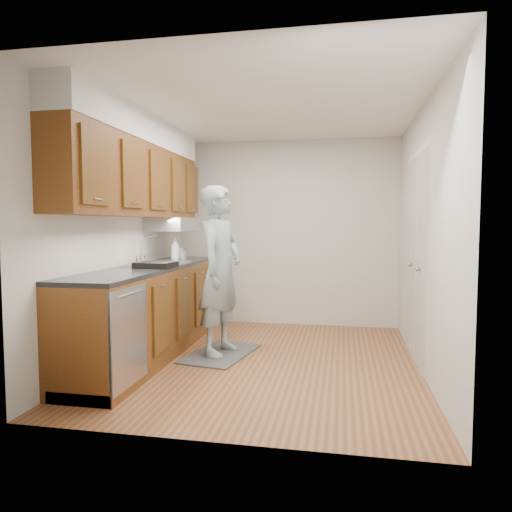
{
  "coord_description": "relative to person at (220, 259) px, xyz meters",
  "views": [
    {
      "loc": [
        0.76,
        -4.44,
        1.37
      ],
      "look_at": [
        -0.12,
        0.25,
        1.04
      ],
      "focal_mm": 32.0,
      "sensor_mm": 36.0,
      "label": 1
    }
  ],
  "objects": [
    {
      "name": "wall_back",
      "position": [
        0.48,
        1.61,
        0.24
      ],
      "size": [
        3.0,
        0.02,
        2.5
      ],
      "primitive_type": "cube",
      "color": "beige",
      "rests_on": "floor"
    },
    {
      "name": "steel_can",
      "position": [
        -0.57,
        0.48,
        -0.01
      ],
      "size": [
        0.07,
        0.07,
        0.12
      ],
      "primitive_type": "cylinder",
      "rotation": [
        0.0,
        0.0,
        -0.0
      ],
      "color": "#A5A5AA",
      "rests_on": "counter"
    },
    {
      "name": "upper_cabinets",
      "position": [
        -0.85,
        -0.09,
        0.94
      ],
      "size": [
        0.47,
        2.8,
        1.21
      ],
      "color": "brown",
      "rests_on": "wall_left"
    },
    {
      "name": "ceiling",
      "position": [
        0.48,
        -0.14,
        1.49
      ],
      "size": [
        3.5,
        3.5,
        0.0
      ],
      "primitive_type": "plane",
      "rotation": [
        3.14,
        0.0,
        0.0
      ],
      "color": "white",
      "rests_on": "wall_left"
    },
    {
      "name": "dish_rack",
      "position": [
        -0.58,
        -0.32,
        -0.04
      ],
      "size": [
        0.38,
        0.33,
        0.06
      ],
      "primitive_type": "cube",
      "rotation": [
        0.0,
        0.0,
        -0.06
      ],
      "color": "black",
      "rests_on": "counter"
    },
    {
      "name": "closet_door",
      "position": [
        1.97,
        0.16,
        0.01
      ],
      "size": [
        0.02,
        1.22,
        2.05
      ],
      "primitive_type": "cube",
      "color": "silver",
      "rests_on": "wall_right"
    },
    {
      "name": "wall_right",
      "position": [
        1.98,
        -0.14,
        0.24
      ],
      "size": [
        0.02,
        3.5,
        2.5
      ],
      "primitive_type": "cube",
      "color": "beige",
      "rests_on": "floor"
    },
    {
      "name": "wall_left",
      "position": [
        -1.02,
        -0.14,
        0.24
      ],
      "size": [
        0.02,
        3.5,
        2.5
      ],
      "primitive_type": "cube",
      "color": "beige",
      "rests_on": "floor"
    },
    {
      "name": "floor",
      "position": [
        0.48,
        -0.14,
        -1.01
      ],
      "size": [
        3.5,
        3.5,
        0.0
      ],
      "primitive_type": "plane",
      "color": "#935F37",
      "rests_on": "ground"
    },
    {
      "name": "soap_bottle_a",
      "position": [
        -0.68,
        0.5,
        0.06
      ],
      "size": [
        0.13,
        0.13,
        0.27
      ],
      "primitive_type": "imported",
      "rotation": [
        0.0,
        0.0,
        0.34
      ],
      "color": "silver",
      "rests_on": "counter"
    },
    {
      "name": "soap_bottle_b",
      "position": [
        -0.75,
        0.74,
        0.03
      ],
      "size": [
        0.13,
        0.13,
        0.21
      ],
      "primitive_type": "imported",
      "rotation": [
        0.0,
        0.0,
        -0.52
      ],
      "color": "silver",
      "rests_on": "counter"
    },
    {
      "name": "counter",
      "position": [
        -0.72,
        -0.14,
        -0.52
      ],
      "size": [
        0.64,
        2.8,
        1.3
      ],
      "color": "brown",
      "rests_on": "floor"
    },
    {
      "name": "floor_mat",
      "position": [
        0.0,
        0.0,
        -1.0
      ],
      "size": [
        0.73,
        1.03,
        0.02
      ],
      "primitive_type": "cube",
      "rotation": [
        0.0,
        0.0,
        -0.19
      ],
      "color": "#59595B",
      "rests_on": "floor"
    },
    {
      "name": "person",
      "position": [
        0.0,
        0.0,
        0.0
      ],
      "size": [
        0.6,
        0.78,
        1.99
      ],
      "primitive_type": "imported",
      "rotation": [
        0.0,
        0.0,
        1.37
      ],
      "color": "#8BA2A9",
      "rests_on": "floor_mat"
    }
  ]
}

